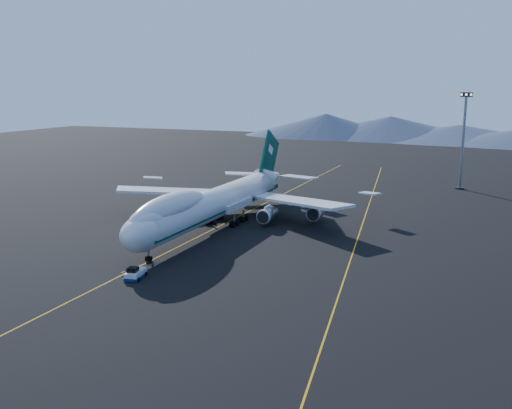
% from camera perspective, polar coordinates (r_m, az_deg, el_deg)
% --- Properties ---
extents(ground, '(500.00, 500.00, 0.00)m').
position_cam_1_polar(ground, '(126.10, -4.07, -2.37)').
color(ground, black).
rests_on(ground, ground).
extents(taxiway_line_main, '(0.25, 220.00, 0.01)m').
position_cam_1_polar(taxiway_line_main, '(126.10, -4.07, -2.36)').
color(taxiway_line_main, '#C58C0B').
rests_on(taxiway_line_main, ground).
extents(taxiway_line_side, '(28.08, 198.09, 0.01)m').
position_cam_1_polar(taxiway_line_side, '(125.55, 10.38, -2.59)').
color(taxiway_line_side, '#C58C0B').
rests_on(taxiway_line_side, ground).
extents(boeing_747, '(59.62, 72.43, 19.37)m').
position_cam_1_polar(boeing_747, '(124.84, -4.10, 0.23)').
color(boeing_747, silver).
rests_on(boeing_747, ground).
extents(pushback_tug, '(3.21, 4.84, 1.96)m').
position_cam_1_polar(pushback_tug, '(95.64, -11.94, -6.86)').
color(pushback_tug, silver).
rests_on(pushback_tug, ground).
extents(floodlight_mast, '(3.57, 2.68, 28.89)m').
position_cam_1_polar(floodlight_mast, '(182.39, 19.99, 6.01)').
color(floodlight_mast, black).
rests_on(floodlight_mast, ground).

